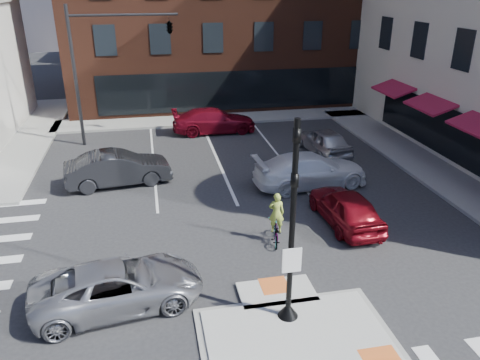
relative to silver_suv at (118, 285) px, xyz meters
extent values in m
plane|color=#28282B|center=(4.85, -2.04, -0.71)|extent=(120.00, 120.00, 0.00)
cube|color=gray|center=(4.85, -2.54, -0.68)|extent=(5.40, 3.60, 0.06)
cube|color=#A8A8A3|center=(4.85, -2.54, -0.65)|extent=(5.00, 3.20, 0.12)
cube|color=#A8A8A3|center=(4.85, -0.44, -0.65)|extent=(2.40, 1.40, 0.12)
cube|color=orange|center=(6.75, -3.74, -0.59)|extent=(1.00, 0.80, 0.01)
cube|color=orange|center=(4.85, -0.14, -0.59)|extent=(0.90, 0.90, 0.01)
cube|color=gray|center=(-6.15, 17.96, -0.63)|extent=(3.00, 20.00, 0.15)
cube|color=gray|center=(15.65, 7.96, -0.63)|extent=(3.00, 24.00, 0.15)
cube|color=gray|center=(7.85, 19.96, -0.63)|extent=(26.00, 3.00, 0.15)
cube|color=#492316|center=(7.85, 29.96, 6.79)|extent=(24.00, 18.00, 15.00)
cube|color=black|center=(7.85, 20.96, 1.09)|extent=(20.00, 0.12, 2.80)
cube|color=black|center=(16.85, 7.96, 0.99)|extent=(0.12, 16.00, 2.60)
cube|color=#AD173C|center=(16.15, 7.96, 2.34)|extent=(1.46, 3.00, 0.58)
cube|color=#AD173C|center=(16.15, 13.96, 2.34)|extent=(1.46, 3.00, 0.58)
cube|color=slate|center=(0.85, 49.96, 4.29)|extent=(10.00, 12.00, 10.00)
cube|color=brown|center=(13.85, 51.96, 5.29)|extent=(12.00, 12.00, 12.00)
cone|color=black|center=(4.85, -1.64, -0.36)|extent=(0.60, 0.60, 0.45)
cylinder|color=black|center=(4.85, -1.64, 2.49)|extent=(0.16, 0.16, 5.80)
cube|color=white|center=(4.85, -1.76, 1.39)|extent=(0.55, 0.04, 0.75)
imported|color=black|center=(4.85, -1.64, 4.59)|extent=(0.18, 0.22, 1.10)
imported|color=black|center=(4.85, -1.64, 3.39)|extent=(0.18, 0.22, 1.10)
cylinder|color=black|center=(-2.65, 15.96, 3.29)|extent=(0.20, 0.20, 8.00)
cylinder|color=black|center=(0.35, 15.96, 6.69)|extent=(6.00, 0.14, 0.14)
imported|color=black|center=(2.85, 15.96, 6.09)|extent=(0.48, 2.24, 0.90)
imported|color=#A8A9AF|center=(0.00, 0.00, 0.00)|extent=(5.38, 3.04, 1.42)
imported|color=maroon|center=(8.83, 3.55, 0.03)|extent=(1.93, 4.42, 1.48)
imported|color=white|center=(8.71, 7.50, 0.09)|extent=(5.68, 2.66, 1.60)
imported|color=#25262A|center=(-0.34, 9.48, 0.11)|extent=(5.18, 2.42, 1.64)
imported|color=#B8BABF|center=(10.97, 11.71, 0.04)|extent=(2.26, 4.56, 1.49)
imported|color=maroon|center=(5.43, 16.95, 0.07)|extent=(5.39, 2.24, 1.56)
imported|color=#3F3F44|center=(5.67, 2.69, -0.29)|extent=(0.89, 1.66, 0.83)
imported|color=#A1B841|center=(5.67, 2.69, 0.53)|extent=(0.65, 0.50, 1.59)
camera|label=1|loc=(1.31, -12.19, 8.49)|focal=35.00mm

